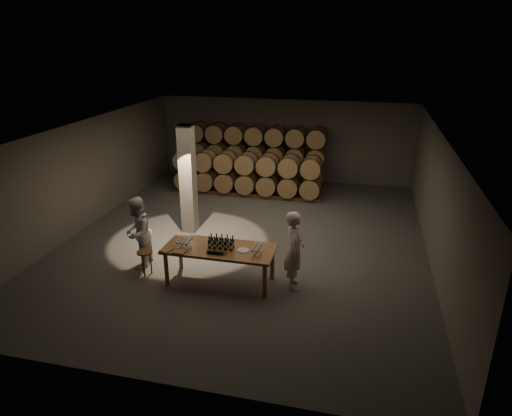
% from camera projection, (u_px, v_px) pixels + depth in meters
% --- Properties ---
extents(room, '(12.00, 12.00, 12.00)m').
position_uv_depth(room, '(188.00, 180.00, 13.23)').
color(room, '#565351').
rests_on(room, ground).
extents(tasting_table, '(2.60, 1.10, 0.90)m').
position_uv_depth(tasting_table, '(220.00, 252.00, 10.68)').
color(tasting_table, brown).
rests_on(tasting_table, ground).
extents(barrel_stack_back, '(5.48, 0.95, 2.31)m').
position_uv_depth(barrel_stack_back, '(256.00, 154.00, 17.73)').
color(barrel_stack_back, brown).
rests_on(barrel_stack_back, ground).
extents(barrel_stack_front, '(5.48, 0.95, 1.57)m').
position_uv_depth(barrel_stack_front, '(247.00, 173.00, 16.59)').
color(barrel_stack_front, brown).
rests_on(barrel_stack_front, ground).
extents(bottle_cluster, '(0.60, 0.23, 0.32)m').
position_uv_depth(bottle_cluster, '(221.00, 243.00, 10.59)').
color(bottle_cluster, black).
rests_on(bottle_cluster, tasting_table).
extents(lying_bottles, '(0.48, 0.08, 0.08)m').
position_uv_depth(lying_bottles, '(216.00, 252.00, 10.32)').
color(lying_bottles, black).
rests_on(lying_bottles, tasting_table).
extents(glass_cluster_left, '(0.30, 0.41, 0.16)m').
position_uv_depth(glass_cluster_left, '(184.00, 241.00, 10.73)').
color(glass_cluster_left, silver).
rests_on(glass_cluster_left, tasting_table).
extents(glass_cluster_right, '(0.19, 0.41, 0.16)m').
position_uv_depth(glass_cluster_right, '(257.00, 248.00, 10.37)').
color(glass_cluster_right, silver).
rests_on(glass_cluster_right, tasting_table).
extents(plate, '(0.28, 0.28, 0.02)m').
position_uv_depth(plate, '(243.00, 250.00, 10.50)').
color(plate, silver).
rests_on(plate, tasting_table).
extents(notebook_near, '(0.28, 0.23, 0.03)m').
position_uv_depth(notebook_near, '(179.00, 252.00, 10.41)').
color(notebook_near, brown).
rests_on(notebook_near, tasting_table).
extents(notebook_corner, '(0.30, 0.34, 0.02)m').
position_uv_depth(notebook_corner, '(167.00, 250.00, 10.51)').
color(notebook_corner, brown).
rests_on(notebook_corner, tasting_table).
extents(pen, '(0.13, 0.02, 0.01)m').
position_uv_depth(pen, '(184.00, 252.00, 10.41)').
color(pen, black).
rests_on(pen, tasting_table).
extents(stool, '(0.38, 0.38, 0.63)m').
position_uv_depth(stool, '(145.00, 256.00, 11.10)').
color(stool, brown).
rests_on(stool, ground).
extents(person_man, '(0.59, 0.77, 1.90)m').
position_uv_depth(person_man, '(294.00, 250.00, 10.41)').
color(person_man, silver).
rests_on(person_man, ground).
extents(person_woman, '(0.80, 0.98, 1.85)m').
position_uv_depth(person_woman, '(138.00, 233.00, 11.39)').
color(person_woman, silver).
rests_on(person_woman, ground).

